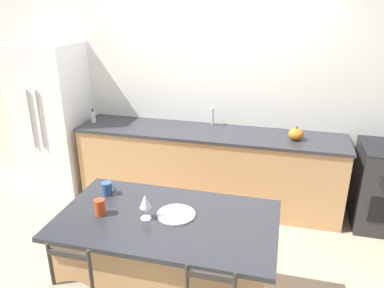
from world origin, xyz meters
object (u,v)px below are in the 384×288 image
coffee_mug (107,189)px  soap_bottle (93,117)px  tumbler_cup (100,207)px  pumpkin_decoration (296,134)px  wine_glass (145,202)px  refrigerator (55,118)px  dinner_plate (176,214)px

coffee_mug → soap_bottle: (-0.97, 1.60, 0.02)m
tumbler_cup → soap_bottle: (-1.06, 1.88, 0.02)m
tumbler_cup → pumpkin_decoration: bearing=54.2°
wine_glass → coffee_mug: size_ratio=1.61×
wine_glass → refrigerator: bearing=136.2°
coffee_mug → refrigerator: bearing=133.4°
refrigerator → tumbler_cup: 2.47m
coffee_mug → tumbler_cup: (0.08, -0.28, 0.01)m
coffee_mug → soap_bottle: soap_bottle is taller
dinner_plate → soap_bottle: (-1.58, 1.76, 0.07)m
refrigerator → pumpkin_decoration: bearing=-0.1°
refrigerator → soap_bottle: size_ratio=10.84×
refrigerator → wine_glass: 2.68m
dinner_plate → tumbler_cup: size_ratio=2.32×
refrigerator → wine_glass: size_ratio=9.89×
soap_bottle → tumbler_cup: bearing=-60.7°
dinner_plate → coffee_mug: (-0.61, 0.15, 0.04)m
tumbler_cup → pumpkin_decoration: size_ratio=0.73×
coffee_mug → dinner_plate: bearing=-14.1°
pumpkin_decoration → wine_glass: bearing=-119.0°
coffee_mug → pumpkin_decoration: (1.44, 1.60, 0.02)m
pumpkin_decoration → soap_bottle: soap_bottle is taller
dinner_plate → tumbler_cup: 0.54m
wine_glass → dinner_plate: bearing=25.6°
wine_glass → pumpkin_decoration: bearing=61.0°
dinner_plate → wine_glass: size_ratio=1.47×
dinner_plate → pumpkin_decoration: 1.94m
soap_bottle → pumpkin_decoration: bearing=-0.0°
dinner_plate → coffee_mug: bearing=165.9°
refrigerator → tumbler_cup: refrigerator is taller
wine_glass → soap_bottle: 2.31m
refrigerator → dinner_plate: 2.76m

